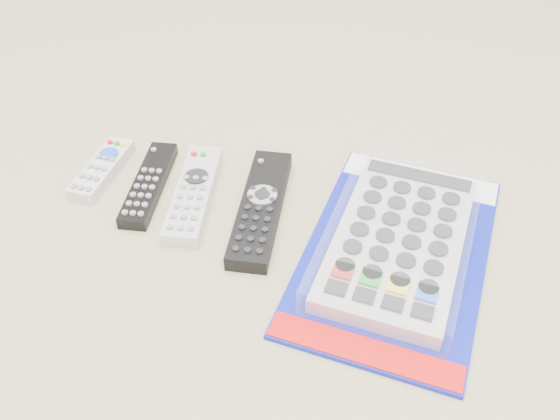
% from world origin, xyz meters
% --- Properties ---
extents(remote_small_grey, '(0.06, 0.14, 0.02)m').
position_xyz_m(remote_small_grey, '(-0.23, 0.06, 0.01)').
color(remote_small_grey, '#B9B9BB').
rests_on(remote_small_grey, ground).
extents(remote_slim_black, '(0.05, 0.18, 0.02)m').
position_xyz_m(remote_slim_black, '(-0.15, 0.04, 0.01)').
color(remote_slim_black, black).
rests_on(remote_slim_black, ground).
extents(remote_silver_dvd, '(0.06, 0.20, 0.02)m').
position_xyz_m(remote_silver_dvd, '(-0.08, 0.03, 0.01)').
color(remote_silver_dvd, silver).
rests_on(remote_silver_dvd, ground).
extents(remote_large_black, '(0.06, 0.23, 0.03)m').
position_xyz_m(remote_large_black, '(0.02, 0.01, 0.01)').
color(remote_large_black, black).
rests_on(remote_large_black, ground).
extents(jumbo_remote_packaged, '(0.29, 0.41, 0.05)m').
position_xyz_m(jumbo_remote_packaged, '(0.21, -0.03, 0.02)').
color(jumbo_remote_packaged, '#0E189A').
rests_on(jumbo_remote_packaged, ground).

